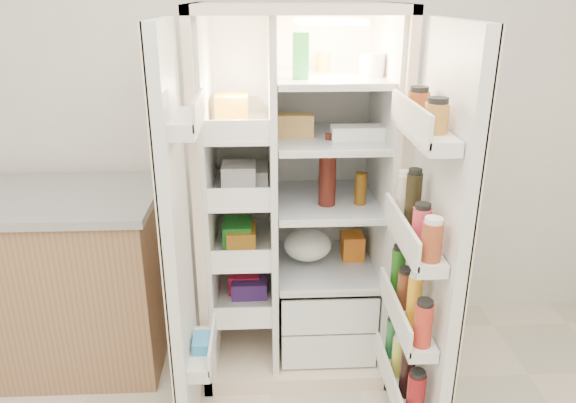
{
  "coord_description": "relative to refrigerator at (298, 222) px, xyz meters",
  "views": [
    {
      "loc": [
        -0.02,
        -0.9,
        1.84
      ],
      "look_at": [
        0.09,
        1.25,
        1.01
      ],
      "focal_mm": 34.0,
      "sensor_mm": 36.0,
      "label": 1
    }
  ],
  "objects": [
    {
      "name": "wall_back",
      "position": [
        -0.16,
        0.35,
        0.61
      ],
      "size": [
        4.0,
        0.02,
        2.7
      ],
      "primitive_type": "cube",
      "color": "silver",
      "rests_on": "floor"
    },
    {
      "name": "refrigerator",
      "position": [
        0.0,
        0.0,
        0.0
      ],
      "size": [
        0.92,
        0.7,
        1.8
      ],
      "color": "beige",
      "rests_on": "floor"
    },
    {
      "name": "freezer_door",
      "position": [
        -0.51,
        -0.6,
        0.15
      ],
      "size": [
        0.15,
        0.4,
        1.72
      ],
      "color": "silver",
      "rests_on": "floor"
    },
    {
      "name": "fridge_door",
      "position": [
        0.47,
        -0.7,
        0.13
      ],
      "size": [
        0.17,
        0.58,
        1.72
      ],
      "color": "silver",
      "rests_on": "floor"
    },
    {
      "name": "kitchen_counter",
      "position": [
        -1.33,
        -0.04,
        -0.28
      ],
      "size": [
        1.28,
        0.68,
        0.93
      ],
      "color": "olive",
      "rests_on": "floor"
    }
  ]
}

